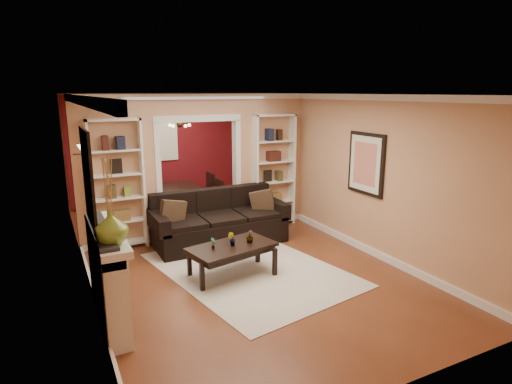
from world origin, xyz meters
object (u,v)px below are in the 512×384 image
fireplace (109,276)px  bookshelf_right (273,171)px  sofa (220,218)px  bookshelf_left (118,185)px  coffee_table (232,261)px  dining_table (183,202)px

fireplace → bookshelf_right: bearing=34.8°
sofa → bookshelf_left: (-1.66, 0.58, 0.67)m
coffee_table → dining_table: bearing=72.9°
bookshelf_left → dining_table: size_ratio=1.34×
sofa → bookshelf_left: bookshelf_left is taller
bookshelf_right → bookshelf_left: bearing=180.0°
sofa → bookshelf_right: bearing=22.0°
coffee_table → bookshelf_left: bookshelf_left is taller
bookshelf_right → fireplace: bookshelf_right is taller
sofa → coffee_table: bearing=-104.6°
bookshelf_left → bookshelf_right: 3.10m
bookshelf_right → fireplace: (-3.64, -2.53, -0.57)m
bookshelf_left → sofa: bearing=-19.2°
sofa → bookshelf_right: bookshelf_right is taller
fireplace → dining_table: fireplace is taller
bookshelf_right → dining_table: (-1.49, 1.54, -0.85)m
sofa → dining_table: (-0.05, 2.12, -0.18)m
sofa → fireplace: bearing=-138.5°
sofa → fireplace: fireplace is taller
coffee_table → bookshelf_right: (1.81, 2.00, 0.91)m
coffee_table → bookshelf_right: bookshelf_right is taller
coffee_table → bookshelf_left: 2.55m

